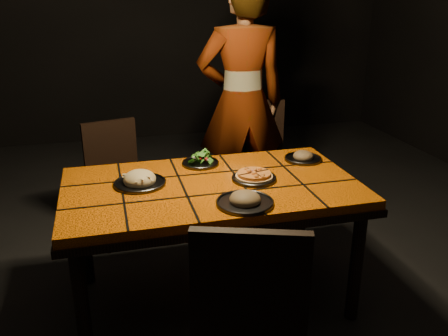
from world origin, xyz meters
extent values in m
cube|color=black|center=(0.00, 0.00, -0.02)|extent=(6.00, 7.00, 0.04)
cube|color=black|center=(0.00, 3.50, 1.50)|extent=(6.00, 0.04, 3.00)
cube|color=orange|center=(0.00, 0.00, 0.72)|extent=(1.60, 0.90, 0.05)
cube|color=black|center=(0.00, 0.00, 0.68)|extent=(1.62, 0.92, 0.04)
cylinder|color=black|center=(-0.72, -0.37, 0.33)|extent=(0.07, 0.07, 0.66)
cylinder|color=black|center=(0.72, -0.37, 0.33)|extent=(0.07, 0.07, 0.66)
cylinder|color=black|center=(-0.72, 0.37, 0.33)|extent=(0.07, 0.07, 0.66)
cylinder|color=black|center=(0.72, 0.37, 0.33)|extent=(0.07, 0.07, 0.66)
cube|color=black|center=(-0.02, -0.77, 0.46)|extent=(0.55, 0.55, 0.04)
cube|color=black|center=(-0.08, -0.96, 0.72)|extent=(0.42, 0.18, 0.48)
cylinder|color=black|center=(0.21, -0.66, 0.22)|extent=(0.04, 0.04, 0.44)
cylinder|color=black|center=(-0.12, -0.55, 0.22)|extent=(0.04, 0.04, 0.44)
cube|color=black|center=(-0.47, 0.89, 0.42)|extent=(0.47, 0.47, 0.04)
cube|color=black|center=(-0.52, 1.06, 0.65)|extent=(0.39, 0.13, 0.43)
cylinder|color=black|center=(-0.59, 0.70, 0.20)|extent=(0.03, 0.03, 0.40)
cylinder|color=black|center=(-0.28, 0.78, 0.20)|extent=(0.03, 0.03, 0.40)
cylinder|color=black|center=(-0.66, 1.01, 0.20)|extent=(0.03, 0.03, 0.40)
cylinder|color=black|center=(-0.36, 1.08, 0.20)|extent=(0.03, 0.03, 0.40)
cube|color=black|center=(0.61, 0.99, 0.45)|extent=(0.52, 0.52, 0.04)
cube|color=black|center=(0.66, 1.17, 0.70)|extent=(0.42, 0.15, 0.46)
cylinder|color=black|center=(0.40, 0.87, 0.21)|extent=(0.04, 0.04, 0.43)
cylinder|color=black|center=(0.73, 0.78, 0.21)|extent=(0.04, 0.04, 0.43)
cylinder|color=black|center=(0.49, 1.20, 0.21)|extent=(0.04, 0.04, 0.43)
cylinder|color=black|center=(0.82, 1.11, 0.21)|extent=(0.04, 0.04, 0.43)
imported|color=brown|center=(0.49, 1.06, 0.94)|extent=(0.70, 0.47, 1.89)
cylinder|color=#343439|center=(0.24, -0.01, 0.76)|extent=(0.25, 0.25, 0.01)
torus|color=#343439|center=(0.24, -0.01, 0.76)|extent=(0.25, 0.25, 0.01)
cylinder|color=tan|center=(0.24, -0.01, 0.77)|extent=(0.25, 0.25, 0.01)
cylinder|color=#ED9C3D|center=(0.24, -0.01, 0.78)|extent=(0.22, 0.22, 0.02)
cylinder|color=#343439|center=(-0.38, 0.08, 0.76)|extent=(0.28, 0.28, 0.01)
torus|color=#343439|center=(-0.38, 0.08, 0.76)|extent=(0.28, 0.28, 0.01)
ellipsoid|color=#D3B98B|center=(-0.38, 0.08, 0.79)|extent=(0.17, 0.17, 0.09)
cylinder|color=#343439|center=(0.00, 0.31, 0.76)|extent=(0.22, 0.22, 0.01)
torus|color=#343439|center=(0.00, 0.31, 0.76)|extent=(0.22, 0.22, 0.01)
cylinder|color=#343439|center=(0.10, -0.31, 0.76)|extent=(0.29, 0.29, 0.01)
torus|color=#343439|center=(0.10, -0.31, 0.76)|extent=(0.29, 0.29, 0.01)
ellipsoid|color=brown|center=(0.10, -0.31, 0.79)|extent=(0.17, 0.17, 0.09)
cylinder|color=#343439|center=(0.64, 0.22, 0.76)|extent=(0.23, 0.23, 0.01)
torus|color=#343439|center=(0.64, 0.22, 0.76)|extent=(0.23, 0.23, 0.01)
ellipsoid|color=brown|center=(0.64, 0.22, 0.78)|extent=(0.14, 0.14, 0.08)
camera|label=1|loc=(-0.54, -2.35, 1.74)|focal=38.00mm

